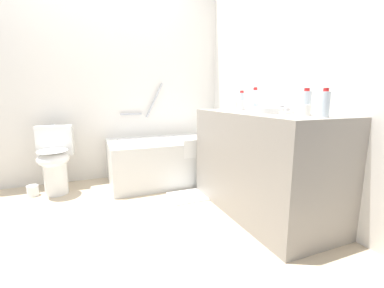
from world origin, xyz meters
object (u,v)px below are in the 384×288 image
water_bottle_2 (306,103)px  bathtub (171,158)px  bath_mat (201,194)px  drinking_glass_1 (235,105)px  drinking_glass_2 (241,105)px  soap_dish (287,113)px  sink_basin (264,110)px  toilet_paper_roll (33,191)px  drinking_glass_0 (306,110)px  water_bottle_3 (325,104)px  toilet (55,159)px  water_bottle_1 (255,100)px  water_bottle_4 (255,100)px  sink_faucet (282,109)px  water_bottle_0 (241,101)px

water_bottle_2 → bathtub: bearing=110.3°
bath_mat → drinking_glass_1: bearing=3.1°
drinking_glass_2 → soap_dish: (-0.00, -0.63, -0.04)m
sink_basin → toilet_paper_roll: sink_basin is taller
toilet_paper_roll → drinking_glass_2: bearing=-22.3°
drinking_glass_2 → drinking_glass_0: bearing=-89.6°
bathtub → toilet_paper_roll: size_ratio=13.12×
water_bottle_3 → drinking_glass_2: size_ratio=1.92×
soap_dish → toilet_paper_roll: bearing=143.9°
bath_mat → bathtub: bearing=102.6°
toilet → drinking_glass_0: 2.46m
water_bottle_2 → drinking_glass_2: 0.74m
toilet → sink_basin: (1.72, -1.22, 0.54)m
drinking_glass_1 → bath_mat: drinking_glass_1 is taller
water_bottle_2 → drinking_glass_1: water_bottle_2 is taller
bathtub → drinking_glass_1: 1.03m
soap_dish → water_bottle_1: bearing=87.9°
water_bottle_3 → drinking_glass_1: (0.02, 1.14, -0.04)m
bathtub → water_bottle_4: 1.28m
water_bottle_4 → soap_dish: bearing=-97.2°
soap_dish → bathtub: bearing=109.1°
toilet → water_bottle_2: water_bottle_2 is taller
water_bottle_3 → drinking_glass_2: bearing=91.1°
sink_basin → soap_dish: bearing=-82.4°
soap_dish → bath_mat: soap_dish is taller
water_bottle_1 → drinking_glass_2: size_ratio=2.17×
sink_basin → drinking_glass_0: size_ratio=3.96×
sink_basin → drinking_glass_1: drinking_glass_1 is taller
drinking_glass_2 → water_bottle_4: bearing=-66.6°
water_bottle_1 → drinking_glass_2: 0.20m
sink_basin → sink_faucet: sink_faucet is taller
water_bottle_4 → drinking_glass_1: 0.34m
bathtub → sink_basin: bathtub is taller
bath_mat → water_bottle_0: bearing=-14.8°
water_bottle_1 → drinking_glass_2: bearing=93.8°
drinking_glass_2 → soap_dish: bearing=-90.2°
drinking_glass_0 → toilet_paper_roll: 2.71m
bathtub → water_bottle_4: bathtub is taller
water_bottle_4 → drinking_glass_1: water_bottle_4 is taller
sink_faucet → water_bottle_3: (-0.13, -0.54, 0.06)m
bathtub → water_bottle_0: bathtub is taller
bath_mat → toilet_paper_roll: bearing=158.5°
sink_faucet → water_bottle_4: (-0.09, 0.26, 0.07)m
water_bottle_1 → toilet_paper_roll: (-2.00, 1.01, -0.93)m
water_bottle_0 → water_bottle_3: bearing=-91.4°
sink_faucet → drinking_glass_2: (-0.15, 0.40, 0.02)m
water_bottle_2 → water_bottle_4: size_ratio=0.89×
sink_basin → water_bottle_2: size_ratio=1.59×
drinking_glass_0 → soap_dish: bearing=92.5°
sink_basin → water_bottle_0: water_bottle_0 is taller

